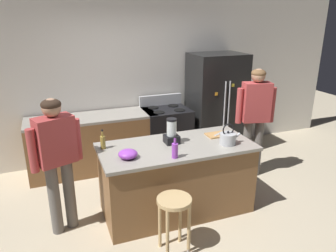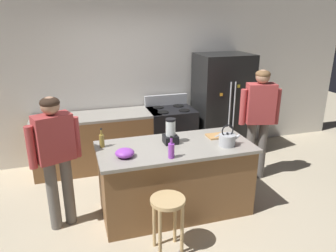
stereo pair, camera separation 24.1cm
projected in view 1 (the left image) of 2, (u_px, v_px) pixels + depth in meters
name	position (u px, v px, depth m)	size (l,w,h in m)	color
ground_plane	(176.00, 209.00, 4.22)	(14.00, 14.00, 0.00)	beige
back_wall	(134.00, 80.00, 5.50)	(8.00, 0.10, 2.70)	silver
kitchen_island	(176.00, 178.00, 4.07)	(1.88, 0.88, 0.90)	brown
back_counter_run	(94.00, 143.00, 5.17)	(2.00, 0.64, 0.90)	brown
refrigerator	(216.00, 105.00, 5.70)	(0.90, 0.73, 1.78)	black
stove_range	(166.00, 134.00, 5.56)	(0.76, 0.65, 1.08)	black
person_by_island_left	(57.00, 154.00, 3.52)	(0.58, 0.35, 1.59)	#66605B
person_by_sink_right	(255.00, 113.00, 4.80)	(0.59, 0.31, 1.67)	#66605B
bar_stool	(174.00, 210.00, 3.31)	(0.36, 0.36, 0.64)	tan
blender_appliance	(172.00, 133.00, 3.95)	(0.17, 0.17, 0.31)	black
bottle_vinegar	(103.00, 142.00, 3.80)	(0.06, 0.06, 0.24)	olive
bottle_soda	(175.00, 150.00, 3.55)	(0.07, 0.07, 0.26)	purple
mixing_bowl	(128.00, 154.00, 3.56)	(0.21, 0.21, 0.10)	purple
tea_kettle	(228.00, 138.00, 3.93)	(0.28, 0.20, 0.27)	#B7BABF
cutting_board	(218.00, 135.00, 4.24)	(0.30, 0.20, 0.02)	#B7844C
chef_knife	(219.00, 134.00, 4.24)	(0.22, 0.03, 0.01)	#B7BABF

